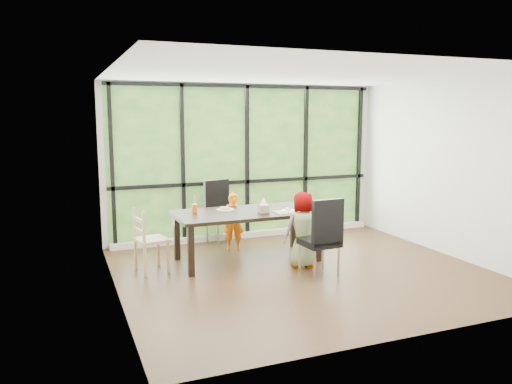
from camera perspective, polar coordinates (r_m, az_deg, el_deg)
ground at (r=7.10m, az=5.34°, el=-9.03°), size 5.00×5.00×0.00m
back_wall at (r=8.86m, az=-1.14°, el=3.49°), size 5.00×0.00×5.00m
foliage_backdrop at (r=8.84m, az=-1.10°, el=3.48°), size 4.80×0.02×2.65m
window_mullions at (r=8.81m, az=-1.01°, el=3.46°), size 4.80×0.06×2.65m
window_sill at (r=8.98m, az=-0.89°, el=-4.85°), size 4.80×0.12×0.10m
dining_table at (r=7.51m, az=-0.99°, el=-5.03°), size 2.23×1.24×0.75m
chair_window_leather at (r=8.42m, az=-3.85°, el=-2.38°), size 0.54×0.54×1.08m
chair_interior_leather at (r=6.85m, az=7.23°, el=-5.04°), size 0.49×0.49×1.08m
chair_end_beech at (r=7.13m, az=-11.83°, el=-5.35°), size 0.48×0.49×0.90m
child_toddler at (r=8.07m, az=-2.57°, el=-3.40°), size 0.40×0.34×0.93m
child_older at (r=7.20m, az=5.40°, el=-4.28°), size 0.56×0.39×1.09m
placemat at (r=7.42m, az=3.72°, el=-2.24°), size 0.41×0.30×0.01m
plate_far at (r=7.53m, az=-3.52°, el=-2.03°), size 0.27×0.27×0.02m
plate_near at (r=7.47m, az=3.67°, el=-2.13°), size 0.21×0.21×0.01m
orange_cup at (r=7.39m, az=-7.00°, el=-1.86°), size 0.08×0.08×0.13m
green_cup at (r=7.52m, az=6.25°, el=-1.65°), size 0.08×0.08×0.13m
tissue_box at (r=7.32m, az=0.87°, el=-1.92°), size 0.13×0.13×0.12m
crepe_rolls_far at (r=7.52m, az=-3.53°, el=-1.83°), size 0.15×0.12×0.04m
crepe_rolls_near at (r=7.46m, az=3.67°, el=-1.95°), size 0.05×0.12×0.04m
straw_white at (r=7.37m, az=-7.01°, el=-1.07°), size 0.01×0.04×0.20m
straw_pink at (r=7.50m, az=6.27°, el=-0.87°), size 0.01×0.04×0.20m
tissue at (r=7.30m, az=0.87°, el=-1.05°), size 0.12×0.12×0.11m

